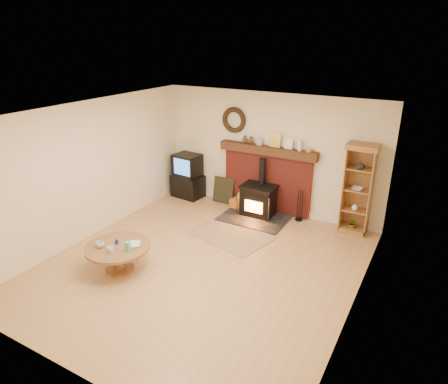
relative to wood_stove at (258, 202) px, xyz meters
The scene contains 11 objects.
ground 2.30m from the wood_stove, 89.48° to the right, with size 5.50×5.50×0.00m, color tan.
room_shell 2.58m from the wood_stove, 89.93° to the right, with size 5.02×5.52×2.61m.
chimney_breast 0.61m from the wood_stove, 86.90° to the left, with size 2.20×0.22×1.78m.
wood_stove is the anchor object (origin of this frame).
area_rug 1.12m from the wood_stove, 95.05° to the right, with size 1.55×1.07×0.01m, color brown.
tv_unit 1.98m from the wood_stove, behind, with size 0.77×0.58×1.06m.
curio_cabinet 2.08m from the wood_stove, ahead, with size 0.58×0.42×1.81m.
firelog_box 0.60m from the wood_stove, 166.55° to the left, with size 0.35×0.22×0.22m, color yellow.
leaning_painting 1.05m from the wood_stove, 164.58° to the left, with size 0.51×0.03×0.61m, color black.
fire_tools 0.92m from the wood_stove, 14.86° to the left, with size 0.16×0.16×0.70m.
coffee_table 3.29m from the wood_stove, 110.01° to the right, with size 1.07×1.07×0.61m.
Camera 1 is at (3.23, -4.99, 3.71)m, focal length 32.00 mm.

